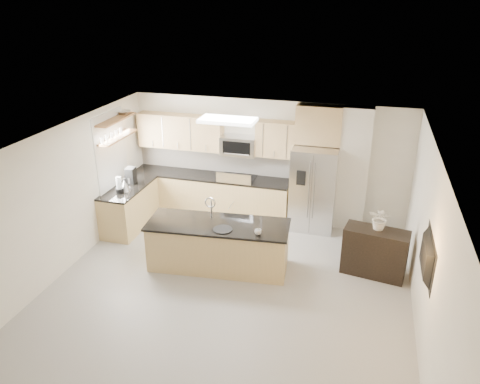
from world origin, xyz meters
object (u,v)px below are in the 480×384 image
(refrigerator, at_px, (313,188))
(blender, at_px, (119,186))
(cup, at_px, (258,232))
(bowl, at_px, (124,112))
(range, at_px, (237,197))
(microwave, at_px, (239,146))
(island, at_px, (218,245))
(coffee_maker, at_px, (131,176))
(kettle, at_px, (125,185))
(credenza, at_px, (375,252))
(flower_vase, at_px, (381,213))
(platter, at_px, (223,229))
(television, at_px, (423,256))

(refrigerator, height_order, blender, refrigerator)
(cup, bearing_deg, blender, 164.00)
(bowl, bearing_deg, range, 14.53)
(microwave, distance_m, island, 2.51)
(cup, bearing_deg, coffee_maker, 155.47)
(range, xyz_separation_m, kettle, (-2.02, -1.26, 0.57))
(range, relative_size, credenza, 1.04)
(kettle, relative_size, coffee_maker, 0.78)
(coffee_maker, distance_m, flower_vase, 5.13)
(range, distance_m, platter, 2.34)
(range, distance_m, kettle, 2.45)
(island, bearing_deg, blender, 158.11)
(cup, relative_size, bowl, 0.33)
(microwave, height_order, television, microwave)
(blender, height_order, bowl, bowl)
(flower_vase, bearing_deg, coffee_maker, 172.52)
(credenza, xyz_separation_m, bowl, (-5.21, 0.99, 1.94))
(refrigerator, distance_m, cup, 2.32)
(cup, distance_m, platter, 0.62)
(kettle, bearing_deg, range, 31.83)
(island, distance_m, bowl, 3.48)
(refrigerator, relative_size, blender, 5.20)
(microwave, xyz_separation_m, island, (0.23, -2.20, -1.19))
(cup, relative_size, platter, 0.34)
(kettle, relative_size, television, 0.25)
(microwave, bearing_deg, platter, -80.97)
(range, xyz_separation_m, microwave, (0.00, 0.12, 1.16))
(flower_vase, bearing_deg, television, -71.90)
(platter, relative_size, television, 0.31)
(platter, xyz_separation_m, coffee_maker, (-2.48, 1.42, 0.20))
(kettle, bearing_deg, blender, -111.08)
(microwave, bearing_deg, coffee_maker, -154.94)
(island, distance_m, credenza, 2.78)
(island, height_order, flower_vase, flower_vase)
(refrigerator, height_order, cup, refrigerator)
(range, relative_size, microwave, 1.50)
(cup, relative_size, blender, 0.34)
(cup, height_order, flower_vase, flower_vase)
(coffee_maker, bearing_deg, credenza, -8.08)
(television, bearing_deg, blender, 72.75)
(blender, xyz_separation_m, television, (5.58, -1.73, 0.28))
(platter, distance_m, television, 3.27)
(range, distance_m, blender, 2.57)
(bowl, bearing_deg, credenza, -10.76)
(island, bearing_deg, kettle, 154.79)
(cup, relative_size, flower_vase, 0.19)
(microwave, bearing_deg, bowl, -162.55)
(platter, height_order, coffee_maker, coffee_maker)
(island, bearing_deg, microwave, 90.64)
(microwave, distance_m, platter, 2.54)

